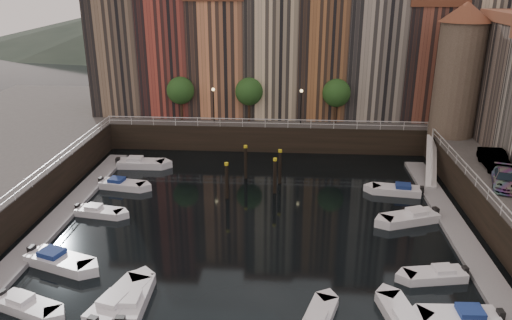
# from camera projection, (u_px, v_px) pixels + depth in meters

# --- Properties ---
(ground) EXTENTS (200.00, 200.00, 0.00)m
(ground) POSITION_uv_depth(u_px,v_px,m) (255.00, 214.00, 42.53)
(ground) COLOR black
(ground) RESTS_ON ground
(quay_far) EXTENTS (80.00, 20.00, 3.00)m
(quay_far) POSITION_uv_depth(u_px,v_px,m) (269.00, 117.00, 66.33)
(quay_far) COLOR black
(quay_far) RESTS_ON ground
(dock_left) EXTENTS (2.00, 28.00, 0.35)m
(dock_left) POSITION_uv_depth(u_px,v_px,m) (65.00, 212.00, 42.60)
(dock_left) COLOR gray
(dock_left) RESTS_ON ground
(dock_right) EXTENTS (2.00, 28.00, 0.35)m
(dock_right) POSITION_uv_depth(u_px,v_px,m) (453.00, 224.00, 40.46)
(dock_right) COLOR gray
(dock_right) RESTS_ON ground
(mountains) EXTENTS (145.00, 100.00, 18.00)m
(mountains) POSITION_uv_depth(u_px,v_px,m) (289.00, 18.00, 142.58)
(mountains) COLOR #2D382D
(mountains) RESTS_ON ground
(far_terrace) EXTENTS (48.70, 10.30, 17.50)m
(far_terrace) POSITION_uv_depth(u_px,v_px,m) (296.00, 47.00, 60.49)
(far_terrace) COLOR #806851
(far_terrace) RESTS_ON quay_far
(corner_tower) EXTENTS (5.20, 5.20, 13.80)m
(corner_tower) POSITION_uv_depth(u_px,v_px,m) (459.00, 68.00, 51.23)
(corner_tower) COLOR #6B5B4C
(corner_tower) RESTS_ON quay_right
(promenade_trees) EXTENTS (21.20, 3.20, 5.20)m
(promenade_trees) POSITION_uv_depth(u_px,v_px,m) (255.00, 92.00, 57.36)
(promenade_trees) COLOR black
(promenade_trees) RESTS_ON quay_far
(street_lamps) EXTENTS (10.36, 0.36, 4.18)m
(street_lamps) POSITION_uv_depth(u_px,v_px,m) (257.00, 100.00, 56.64)
(street_lamps) COLOR black
(street_lamps) RESTS_ON quay_far
(railings) EXTENTS (36.08, 34.04, 0.52)m
(railings) POSITION_uv_depth(u_px,v_px,m) (259.00, 153.00, 45.78)
(railings) COLOR white
(railings) RESTS_ON ground
(gangway) EXTENTS (2.78, 8.32, 3.73)m
(gangway) POSITION_uv_depth(u_px,v_px,m) (432.00, 158.00, 50.09)
(gangway) COLOR white
(gangway) RESTS_ON ground
(mooring_pilings) EXTENTS (5.06, 5.27, 3.78)m
(mooring_pilings) POSITION_uv_depth(u_px,v_px,m) (257.00, 172.00, 47.29)
(mooring_pilings) COLOR black
(mooring_pilings) RESTS_ON ground
(boat_left_0) EXTENTS (4.48, 2.92, 1.01)m
(boat_left_0) POSITION_uv_depth(u_px,v_px,m) (27.00, 306.00, 30.20)
(boat_left_0) COLOR silver
(boat_left_0) RESTS_ON ground
(boat_left_1) EXTENTS (5.31, 3.40, 1.20)m
(boat_left_1) POSITION_uv_depth(u_px,v_px,m) (59.00, 261.00, 34.87)
(boat_left_1) COLOR silver
(boat_left_1) RESTS_ON ground
(boat_left_2) EXTENTS (4.26, 2.11, 0.96)m
(boat_left_2) POSITION_uv_depth(u_px,v_px,m) (99.00, 212.00, 42.30)
(boat_left_2) COLOR silver
(boat_left_2) RESTS_ON ground
(boat_left_3) EXTENTS (4.70, 2.33, 1.05)m
(boat_left_3) POSITION_uv_depth(u_px,v_px,m) (122.00, 185.00, 47.70)
(boat_left_3) COLOR silver
(boat_left_3) RESTS_ON ground
(boat_left_4) EXTENTS (5.12, 1.93, 1.17)m
(boat_left_4) POSITION_uv_depth(u_px,v_px,m) (140.00, 163.00, 52.95)
(boat_left_4) COLOR silver
(boat_left_4) RESTS_ON ground
(boat_right_0) EXTENTS (4.87, 1.96, 1.11)m
(boat_right_0) POSITION_uv_depth(u_px,v_px,m) (461.00, 318.00, 29.08)
(boat_right_0) COLOR silver
(boat_right_0) RESTS_ON ground
(boat_right_1) EXTENTS (4.37, 2.24, 0.98)m
(boat_right_1) POSITION_uv_depth(u_px,v_px,m) (436.00, 275.00, 33.33)
(boat_right_1) COLOR silver
(boat_right_1) RESTS_ON ground
(boat_right_2) EXTENTS (5.10, 3.38, 1.15)m
(boat_right_2) POSITION_uv_depth(u_px,v_px,m) (411.00, 218.00, 41.10)
(boat_right_2) COLOR silver
(boat_right_2) RESTS_ON ground
(boat_right_4) EXTENTS (4.72, 2.23, 1.06)m
(boat_right_4) POSITION_uv_depth(u_px,v_px,m) (397.00, 190.00, 46.47)
(boat_right_4) COLOR silver
(boat_right_4) RESTS_ON ground
(boat_near_0) EXTENTS (3.09, 5.30, 1.19)m
(boat_near_0) POSITION_uv_depth(u_px,v_px,m) (118.00, 301.00, 30.51)
(boat_near_0) COLOR silver
(boat_near_0) RESTS_ON ground
(boat_near_1) EXTENTS (1.94, 5.01, 1.15)m
(boat_near_1) POSITION_uv_depth(u_px,v_px,m) (132.00, 300.00, 30.63)
(boat_near_1) COLOR silver
(boat_near_1) RESTS_ON ground
(boat_near_2) EXTENTS (2.59, 4.21, 0.94)m
(boat_near_2) POSITION_uv_depth(u_px,v_px,m) (318.00, 318.00, 29.15)
(boat_near_2) COLOR silver
(boat_near_2) RESTS_ON ground
(boat_near_3) EXTENTS (2.50, 4.73, 1.06)m
(boat_near_3) POSITION_uv_depth(u_px,v_px,m) (402.00, 318.00, 29.09)
(boat_near_3) COLOR silver
(boat_near_3) RESTS_ON ground
(car_a) EXTENTS (2.15, 4.04, 1.31)m
(car_a) POSITION_uv_depth(u_px,v_px,m) (503.00, 160.00, 44.50)
(car_a) COLOR gray
(car_a) RESTS_ON quay_right
(car_b) EXTENTS (1.97, 4.96, 1.61)m
(car_b) POSITION_uv_depth(u_px,v_px,m) (494.00, 161.00, 43.99)
(car_b) COLOR gray
(car_b) RESTS_ON quay_right
(car_c) EXTENTS (3.16, 4.92, 1.33)m
(car_c) POSITION_uv_depth(u_px,v_px,m) (505.00, 180.00, 40.15)
(car_c) COLOR gray
(car_c) RESTS_ON quay_right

